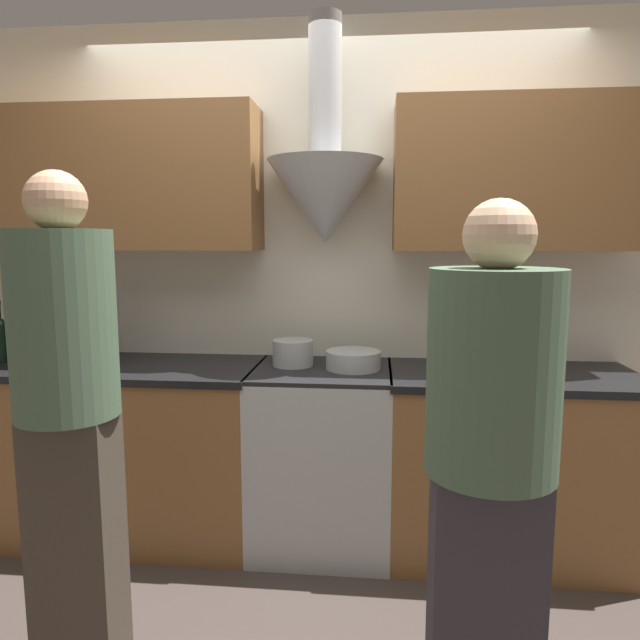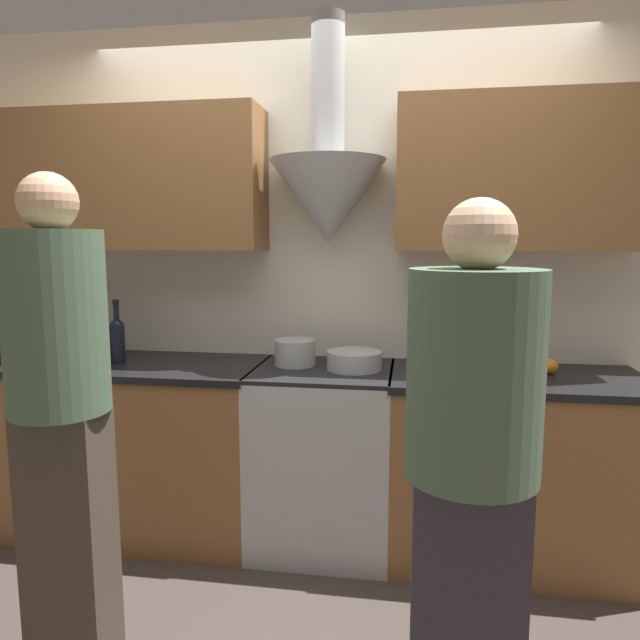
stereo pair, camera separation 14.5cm
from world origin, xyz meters
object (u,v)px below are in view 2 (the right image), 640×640
(stove_range, at_px, (323,456))
(person_foreground_left, at_px, (61,410))
(wine_bottle_5, at_px, (68,336))
(wine_bottle_6, at_px, (86,335))
(wine_bottle_8, at_px, (117,338))
(person_foreground_right, at_px, (471,464))
(wine_bottle_4, at_px, (48,335))
(orange_fruit, at_px, (550,366))
(wine_bottle_3, at_px, (33,333))
(mixing_bowl, at_px, (354,360))
(wine_bottle_2, at_px, (12,334))
(stock_pot, at_px, (295,352))
(wine_bottle_7, at_px, (101,334))

(stove_range, bearing_deg, person_foreground_left, -124.96)
(wine_bottle_5, xyz_separation_m, wine_bottle_6, (0.10, 0.00, 0.00))
(wine_bottle_8, bearing_deg, person_foreground_right, -33.28)
(wine_bottle_8, bearing_deg, wine_bottle_4, 177.11)
(wine_bottle_6, relative_size, orange_fruit, 4.62)
(orange_fruit, bearing_deg, wine_bottle_3, -178.55)
(mixing_bowl, bearing_deg, wine_bottle_8, -178.17)
(stove_range, bearing_deg, wine_bottle_4, -179.51)
(person_foreground_right, bearing_deg, wine_bottle_2, 154.12)
(wine_bottle_8, relative_size, mixing_bowl, 1.22)
(wine_bottle_6, distance_m, person_foreground_right, 2.11)
(wine_bottle_5, bearing_deg, mixing_bowl, 0.58)
(wine_bottle_6, bearing_deg, mixing_bowl, 0.59)
(wine_bottle_3, relative_size, person_foreground_right, 0.21)
(mixing_bowl, distance_m, person_foreground_left, 1.34)
(stock_pot, xyz_separation_m, mixing_bowl, (0.30, -0.05, -0.02))
(wine_bottle_3, distance_m, person_foreground_right, 2.37)
(wine_bottle_6, bearing_deg, stove_range, 0.38)
(wine_bottle_2, xyz_separation_m, wine_bottle_4, (0.20, 0.01, 0.00))
(stock_pot, bearing_deg, wine_bottle_8, -174.41)
(stove_range, xyz_separation_m, wine_bottle_6, (-1.23, -0.01, 0.57))
(person_foreground_right, bearing_deg, wine_bottle_7, 147.72)
(person_foreground_left, bearing_deg, wine_bottle_2, 132.89)
(stove_range, xyz_separation_m, wine_bottle_2, (-1.63, -0.02, 0.57))
(wine_bottle_7, xyz_separation_m, person_foreground_left, (0.43, -1.01, -0.08))
(stove_range, bearing_deg, orange_fruit, 2.76)
(wine_bottle_2, distance_m, mixing_bowl, 1.78)
(orange_fruit, bearing_deg, wine_bottle_2, -178.42)
(stove_range, height_order, mixing_bowl, mixing_bowl)
(wine_bottle_7, distance_m, person_foreground_right, 2.05)
(wine_bottle_2, distance_m, wine_bottle_6, 0.41)
(wine_bottle_7, height_order, wine_bottle_8, wine_bottle_7)
(person_foreground_left, bearing_deg, wine_bottle_8, 108.59)
(wine_bottle_7, distance_m, stock_pot, 1.00)
(wine_bottle_6, distance_m, wine_bottle_7, 0.08)
(wine_bottle_2, height_order, wine_bottle_4, same)
(stock_pot, relative_size, orange_fruit, 2.79)
(wine_bottle_8, relative_size, person_foreground_right, 0.20)
(mixing_bowl, height_order, person_foreground_right, person_foreground_right)
(wine_bottle_5, bearing_deg, wine_bottle_3, -178.49)
(orange_fruit, bearing_deg, stock_pot, 179.79)
(wine_bottle_6, distance_m, orange_fruit, 2.28)
(mixing_bowl, xyz_separation_m, person_foreground_right, (0.43, -1.10, -0.05))
(wine_bottle_7, height_order, mixing_bowl, wine_bottle_7)
(stove_range, height_order, person_foreground_right, person_foreground_right)
(wine_bottle_7, bearing_deg, person_foreground_left, -66.71)
(wine_bottle_3, relative_size, wine_bottle_7, 0.98)
(wine_bottle_7, height_order, stock_pot, wine_bottle_7)
(orange_fruit, bearing_deg, wine_bottle_6, -178.52)
(person_foreground_left, relative_size, person_foreground_right, 1.06)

